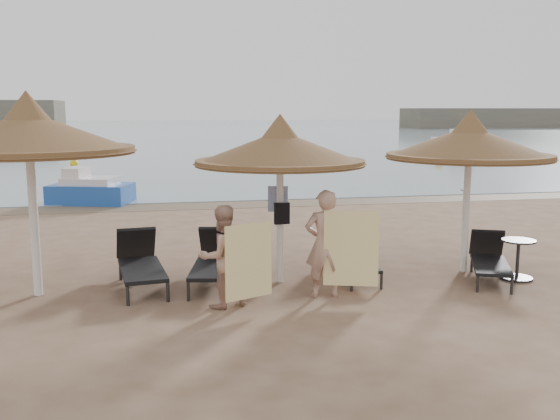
% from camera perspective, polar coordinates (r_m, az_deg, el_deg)
% --- Properties ---
extents(ground, '(160.00, 160.00, 0.00)m').
position_cam_1_polar(ground, '(10.25, 3.21, -7.32)').
color(ground, '#8B6D57').
rests_on(ground, ground).
extents(sea, '(200.00, 140.00, 0.03)m').
position_cam_1_polar(sea, '(89.59, -9.58, 7.26)').
color(sea, slate).
rests_on(sea, ground).
extents(wet_sand_strip, '(200.00, 1.60, 0.01)m').
position_cam_1_polar(wet_sand_strip, '(19.29, -3.68, 0.54)').
color(wet_sand_strip, brown).
rests_on(wet_sand_strip, ground).
extents(palapa_left, '(3.22, 3.22, 3.20)m').
position_cam_1_polar(palapa_left, '(10.29, -22.02, 6.50)').
color(palapa_left, white).
rests_on(palapa_left, ground).
extents(palapa_center, '(2.87, 2.87, 2.84)m').
position_cam_1_polar(palapa_center, '(10.34, 0.00, 5.61)').
color(palapa_center, white).
rests_on(palapa_center, ground).
extents(palapa_right, '(2.94, 2.94, 2.91)m').
position_cam_1_polar(palapa_right, '(11.52, 16.92, 5.85)').
color(palapa_right, white).
rests_on(palapa_right, ground).
extents(lounger_far_left, '(0.90, 2.05, 0.89)m').
position_cam_1_polar(lounger_far_left, '(10.67, -12.66, -4.64)').
color(lounger_far_left, '#262628').
rests_on(lounger_far_left, ground).
extents(lounger_near_left, '(1.01, 2.03, 0.87)m').
position_cam_1_polar(lounger_near_left, '(10.64, -6.02, -4.55)').
color(lounger_near_left, '#262628').
rests_on(lounger_near_left, ground).
extents(lounger_near_right, '(0.61, 1.71, 0.76)m').
position_cam_1_polar(lounger_near_right, '(11.06, 6.28, -4.29)').
color(lounger_near_right, '#262628').
rests_on(lounger_near_right, ground).
extents(lounger_far_right, '(1.23, 1.81, 0.78)m').
position_cam_1_polar(lounger_far_right, '(11.44, 18.60, -4.23)').
color(lounger_far_right, '#262628').
rests_on(lounger_far_right, ground).
extents(side_table, '(0.58, 0.58, 0.70)m').
position_cam_1_polar(side_table, '(11.54, 20.90, -4.35)').
color(side_table, '#262628').
rests_on(side_table, ground).
extents(person_left, '(0.95, 0.79, 1.78)m').
position_cam_1_polar(person_left, '(9.23, -5.34, -3.51)').
color(person_left, tan).
rests_on(person_left, ground).
extents(person_right, '(0.95, 0.67, 1.97)m').
position_cam_1_polar(person_right, '(9.68, 4.11, -2.31)').
color(person_right, tan).
rests_on(person_right, ground).
extents(towel_left, '(0.73, 0.33, 1.10)m').
position_cam_1_polar(towel_left, '(8.96, -2.86, -4.71)').
color(towel_left, yellow).
rests_on(towel_left, ground).
extents(towel_right, '(0.81, 0.26, 1.17)m').
position_cam_1_polar(towel_right, '(9.58, 6.52, -3.54)').
color(towel_right, yellow).
rests_on(towel_right, ground).
extents(bag_patterned, '(0.35, 0.19, 0.43)m').
position_cam_1_polar(bag_patterned, '(10.60, -0.19, 1.02)').
color(bag_patterned, white).
rests_on(bag_patterned, ground).
extents(bag_dark, '(0.26, 0.11, 0.36)m').
position_cam_1_polar(bag_dark, '(10.30, 0.17, -0.31)').
color(bag_dark, black).
rests_on(bag_dark, ground).
extents(pedal_boat, '(2.73, 2.07, 1.13)m').
position_cam_1_polar(pedal_boat, '(20.29, -16.97, 1.76)').
color(pedal_boat, '#1E4CA6').
rests_on(pedal_boat, ground).
extents(buoy_left, '(0.41, 0.41, 0.41)m').
position_cam_1_polar(buoy_left, '(32.96, -18.31, 4.05)').
color(buoy_left, yellow).
rests_on(buoy_left, ground).
extents(buoy_mid, '(0.33, 0.33, 0.33)m').
position_cam_1_polar(buoy_mid, '(39.79, -4.05, 5.25)').
color(buoy_mid, yellow).
rests_on(buoy_mid, ground).
extents(buoy_right, '(0.40, 0.40, 0.40)m').
position_cam_1_polar(buoy_right, '(34.41, 14.33, 4.42)').
color(buoy_right, yellow).
rests_on(buoy_right, ground).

